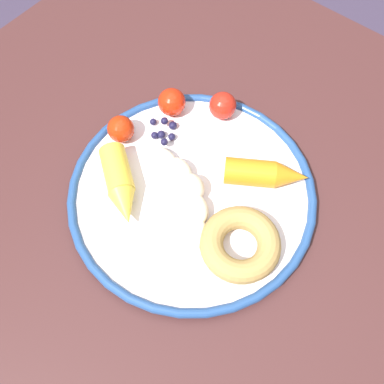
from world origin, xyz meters
TOP-DOWN VIEW (x-y plane):
  - ground_plane at (0.00, 0.00)m, footprint 6.00×6.00m
  - dining_table at (0.00, 0.00)m, footprint 0.97×0.94m
  - plate at (-0.04, -0.02)m, footprint 0.33×0.33m
  - banana at (-0.04, -0.02)m, footprint 0.10×0.15m
  - carrot_orange at (-0.12, 0.05)m, footprint 0.09×0.11m
  - carrot_yellow at (0.01, -0.09)m, footprint 0.09×0.11m
  - donut at (-0.02, 0.08)m, footprint 0.14×0.14m
  - blueberry_pile at (-0.09, -0.11)m, footprint 0.04×0.05m
  - tomato_near at (-0.17, -0.06)m, footprint 0.04×0.04m
  - tomato_mid at (-0.13, -0.12)m, footprint 0.04×0.04m
  - tomato_far at (-0.05, -0.15)m, footprint 0.04×0.04m

SIDE VIEW (x-z plane):
  - ground_plane at x=0.00m, z-range 0.00..0.00m
  - dining_table at x=0.00m, z-range 0.27..0.97m
  - plate at x=-0.04m, z-range 0.71..0.72m
  - blueberry_pile at x=-0.09m, z-range 0.72..0.74m
  - banana at x=-0.04m, z-range 0.72..0.75m
  - donut at x=-0.02m, z-range 0.72..0.75m
  - carrot_yellow at x=0.01m, z-range 0.72..0.75m
  - carrot_orange at x=-0.12m, z-range 0.72..0.75m
  - tomato_far at x=-0.05m, z-range 0.72..0.76m
  - tomato_near at x=-0.17m, z-range 0.72..0.76m
  - tomato_mid at x=-0.13m, z-range 0.72..0.76m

